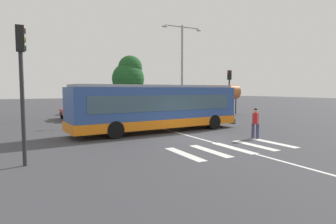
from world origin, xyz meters
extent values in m
plane|color=#3D3D42|center=(0.00, 0.00, 0.00)|extent=(160.00, 160.00, 0.00)
cylinder|color=black|center=(2.84, 5.10, 0.50)|extent=(1.02, 0.37, 1.00)
cylinder|color=black|center=(3.02, 2.76, 0.50)|extent=(1.02, 0.37, 1.00)
cylinder|color=black|center=(-4.40, 4.55, 0.50)|extent=(1.02, 0.37, 1.00)
cylinder|color=black|center=(-4.23, 2.21, 0.50)|extent=(1.02, 0.37, 1.00)
cube|color=#2D4C8E|center=(-0.92, 3.64, 1.62)|extent=(11.51, 3.40, 2.55)
cube|color=orange|center=(-0.92, 3.64, 0.62)|extent=(11.62, 3.44, 0.55)
cube|color=#3D5666|center=(-0.92, 3.64, 1.93)|extent=(10.16, 3.35, 0.96)
cube|color=#3D5666|center=(4.74, 4.07, 1.83)|extent=(0.21, 2.24, 1.63)
cube|color=black|center=(4.74, 4.07, 2.72)|extent=(0.21, 1.94, 0.28)
cube|color=#99999E|center=(-0.92, 3.64, 2.98)|extent=(11.04, 3.16, 0.16)
cube|color=#28282B|center=(4.85, 4.08, 0.43)|extent=(0.31, 2.55, 0.36)
cylinder|color=#333856|center=(2.71, -1.29, 0.42)|extent=(0.16, 0.16, 0.85)
cylinder|color=#333856|center=(2.85, -1.50, 0.42)|extent=(0.16, 0.16, 0.85)
cube|color=#B22323|center=(2.78, -1.40, 1.15)|extent=(0.48, 0.43, 0.60)
cylinder|color=#B22323|center=(2.58, -1.52, 1.12)|extent=(0.10, 0.10, 0.55)
cylinder|color=#B22323|center=(2.99, -1.27, 1.12)|extent=(0.10, 0.10, 0.55)
sphere|color=tan|center=(2.78, -1.40, 1.56)|extent=(0.22, 0.22, 0.22)
sphere|color=black|center=(2.78, -1.40, 1.63)|extent=(0.19, 0.19, 0.19)
cylinder|color=black|center=(-5.43, 15.15, 0.32)|extent=(0.24, 0.65, 0.64)
cylinder|color=black|center=(-3.76, 15.24, 0.32)|extent=(0.24, 0.65, 0.64)
cylinder|color=black|center=(-5.28, 12.37, 0.32)|extent=(0.24, 0.65, 0.64)
cylinder|color=black|center=(-3.61, 12.46, 0.32)|extent=(0.24, 0.65, 0.64)
cube|color=#AD1E1E|center=(-4.52, 13.80, 0.64)|extent=(2.07, 4.59, 0.52)
cube|color=#3D5666|center=(-4.52, 13.71, 1.12)|extent=(1.72, 2.25, 0.44)
cube|color=#AD1E1E|center=(-4.52, 13.71, 1.30)|extent=(1.64, 2.06, 0.09)
cylinder|color=black|center=(-2.77, 15.03, 0.32)|extent=(0.21, 0.64, 0.64)
cylinder|color=black|center=(-1.09, 15.00, 0.32)|extent=(0.21, 0.64, 0.64)
cylinder|color=black|center=(-2.83, 12.24, 0.32)|extent=(0.21, 0.64, 0.64)
cylinder|color=black|center=(-1.15, 12.21, 0.32)|extent=(0.21, 0.64, 0.64)
cube|color=#196B70|center=(-1.96, 13.62, 0.64)|extent=(1.91, 4.54, 0.52)
cube|color=#3D5666|center=(-1.96, 13.53, 1.12)|extent=(1.65, 2.19, 0.44)
cube|color=#196B70|center=(-1.96, 13.53, 1.30)|extent=(1.57, 2.01, 0.09)
cylinder|color=black|center=(0.09, 15.09, 0.32)|extent=(0.22, 0.65, 0.64)
cylinder|color=black|center=(1.77, 15.03, 0.32)|extent=(0.22, 0.65, 0.64)
cylinder|color=black|center=(-0.01, 12.31, 0.32)|extent=(0.22, 0.65, 0.64)
cylinder|color=black|center=(1.66, 12.24, 0.32)|extent=(0.22, 0.65, 0.64)
cube|color=white|center=(0.88, 13.67, 0.64)|extent=(1.99, 4.57, 0.52)
cube|color=#3D5666|center=(0.88, 13.58, 1.12)|extent=(1.68, 2.22, 0.44)
cube|color=white|center=(0.88, 13.58, 1.30)|extent=(1.60, 2.04, 0.09)
cylinder|color=black|center=(2.75, 15.23, 0.32)|extent=(0.22, 0.65, 0.64)
cylinder|color=black|center=(4.43, 15.18, 0.32)|extent=(0.22, 0.65, 0.64)
cylinder|color=black|center=(2.66, 12.44, 0.32)|extent=(0.22, 0.65, 0.64)
cylinder|color=black|center=(4.33, 12.39, 0.32)|extent=(0.22, 0.65, 0.64)
cube|color=#C6B793|center=(3.54, 13.81, 0.64)|extent=(1.97, 4.56, 0.52)
cube|color=#3D5666|center=(3.54, 13.72, 1.12)|extent=(1.67, 2.21, 0.44)
cube|color=#C6B793|center=(3.54, 13.72, 1.30)|extent=(1.59, 2.03, 0.09)
cylinder|color=black|center=(5.44, 15.53, 0.32)|extent=(0.24, 0.65, 0.64)
cylinder|color=black|center=(7.11, 15.63, 0.32)|extent=(0.24, 0.65, 0.64)
cylinder|color=black|center=(5.60, 12.75, 0.32)|extent=(0.24, 0.65, 0.64)
cylinder|color=black|center=(7.27, 12.84, 0.32)|extent=(0.24, 0.65, 0.64)
cube|color=black|center=(6.36, 14.19, 0.64)|extent=(2.07, 4.60, 0.52)
cube|color=#3D5666|center=(6.36, 14.10, 1.12)|extent=(1.72, 2.25, 0.44)
cube|color=black|center=(6.36, 14.10, 1.30)|extent=(1.64, 2.06, 0.09)
cylinder|color=#28282B|center=(-8.82, -1.73, 2.05)|extent=(0.14, 0.14, 4.10)
cube|color=black|center=(-8.82, -1.73, 4.55)|extent=(0.28, 0.32, 0.90)
cylinder|color=#410907|center=(-8.65, -1.73, 4.82)|extent=(0.04, 0.20, 0.20)
cylinder|color=yellow|center=(-8.65, -1.73, 4.52)|extent=(0.04, 0.20, 0.20)
cylinder|color=#093B10|center=(-8.65, -1.73, 4.22)|extent=(0.04, 0.20, 0.20)
cylinder|color=#28282B|center=(9.16, 8.53, 1.85)|extent=(0.14, 0.14, 3.70)
cube|color=black|center=(9.16, 8.53, 4.15)|extent=(0.28, 0.32, 0.90)
cylinder|color=red|center=(8.99, 8.53, 4.42)|extent=(0.04, 0.20, 0.20)
cylinder|color=#463707|center=(8.99, 8.53, 4.12)|extent=(0.04, 0.20, 0.20)
cylinder|color=#093B10|center=(8.99, 8.53, 3.82)|extent=(0.04, 0.20, 0.20)
cylinder|color=#28282B|center=(8.38, 11.78, 1.15)|extent=(0.12, 0.12, 2.30)
cylinder|color=#28282B|center=(12.88, 11.78, 1.15)|extent=(0.12, 0.12, 2.30)
cube|color=slate|center=(10.63, 12.48, 1.26)|extent=(4.32, 0.04, 1.93)
cylinder|color=#BC602D|center=(10.63, 11.78, 2.48)|extent=(4.58, 1.54, 1.54)
cube|color=#4C3823|center=(10.63, 11.78, 0.45)|extent=(3.60, 0.36, 0.08)
cylinder|color=#939399|center=(4.96, 10.44, 4.41)|extent=(0.20, 0.20, 8.82)
cylinder|color=#939399|center=(5.89, 10.44, 8.67)|extent=(1.86, 0.10, 0.10)
ellipsoid|color=silver|center=(6.82, 10.44, 8.54)|extent=(0.60, 0.32, 0.20)
cylinder|color=#939399|center=(4.03, 10.44, 8.67)|extent=(1.86, 0.10, 0.10)
ellipsoid|color=silver|center=(3.10, 10.44, 8.54)|extent=(0.60, 0.32, 0.20)
cylinder|color=brown|center=(3.59, 21.76, 1.34)|extent=(0.36, 0.36, 2.68)
sphere|color=#1E5123|center=(3.59, 21.76, 4.13)|extent=(4.15, 4.15, 4.15)
sphere|color=#1E5123|center=(3.89, 21.80, 5.58)|extent=(3.11, 3.11, 3.11)
cube|color=silver|center=(-2.74, -2.83, 0.00)|extent=(0.45, 2.86, 0.01)
cube|color=silver|center=(-1.39, -2.83, 0.00)|extent=(0.45, 2.86, 0.01)
cube|color=silver|center=(-0.03, -2.83, 0.00)|extent=(0.45, 2.86, 0.01)
cube|color=silver|center=(1.32, -2.83, 0.00)|extent=(0.45, 2.86, 0.01)
cube|color=silver|center=(2.68, -2.83, 0.00)|extent=(0.45, 2.86, 0.01)
cube|color=silver|center=(-0.02, 2.00, 0.00)|extent=(0.16, 24.00, 0.01)
camera|label=1|loc=(-8.90, -13.07, 2.77)|focal=30.23mm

